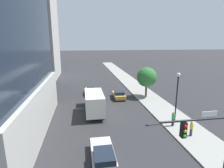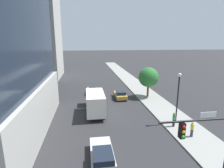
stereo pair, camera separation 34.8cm
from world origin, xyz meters
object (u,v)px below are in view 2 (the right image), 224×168
(traffic_light_pole, at_px, (207,136))
(car_white, at_px, (92,91))
(street_tree, at_px, (148,77))
(car_silver, at_px, (102,154))
(street_lamp, at_px, (178,91))
(pedestrian_green_shirt, at_px, (174,119))
(box_truck, at_px, (95,101))
(pedestrian_yellow_shirt, at_px, (192,129))
(construction_building, at_px, (30,14))
(car_gold, at_px, (120,95))

(traffic_light_pole, relative_size, car_white, 1.19)
(traffic_light_pole, height_order, street_tree, traffic_light_pole)
(traffic_light_pole, height_order, car_silver, traffic_light_pole)
(car_silver, bearing_deg, street_lamp, 31.33)
(car_silver, xyz_separation_m, pedestrian_green_shirt, (8.97, 5.01, 0.32))
(box_truck, height_order, pedestrian_yellow_shirt, box_truck)
(traffic_light_pole, xyz_separation_m, street_tree, (3.21, 20.58, -0.21))
(construction_building, height_order, car_gold, construction_building)
(street_lamp, height_order, car_white, street_lamp)
(car_gold, relative_size, pedestrian_yellow_shirt, 2.47)
(car_silver, height_order, box_truck, box_truck)
(construction_building, relative_size, box_truck, 4.88)
(construction_building, distance_m, traffic_light_pole, 50.27)
(box_truck, bearing_deg, street_tree, 30.38)
(car_white, bearing_deg, car_silver, -90.00)
(street_tree, xyz_separation_m, car_silver, (-9.88, -16.87, -3.01))
(car_gold, bearing_deg, construction_building, 131.34)
(construction_building, height_order, pedestrian_green_shirt, construction_building)
(street_lamp, distance_m, car_silver, 11.88)
(traffic_light_pole, distance_m, car_gold, 20.94)
(street_lamp, height_order, box_truck, street_lamp)
(pedestrian_green_shirt, bearing_deg, pedestrian_yellow_shirt, -72.60)
(pedestrian_yellow_shirt, bearing_deg, car_white, 118.48)
(traffic_light_pole, xyz_separation_m, street_lamp, (3.02, 9.62, 0.26))
(construction_building, distance_m, car_gold, 34.37)
(car_silver, relative_size, pedestrian_green_shirt, 2.56)
(street_tree, bearing_deg, car_silver, -120.37)
(car_gold, height_order, car_white, car_gold)
(traffic_light_pole, distance_m, car_white, 25.32)
(car_silver, bearing_deg, car_white, 90.00)
(box_truck, distance_m, pedestrian_yellow_shirt, 13.00)
(construction_building, xyz_separation_m, box_truck, (15.20, -28.57, -15.14))
(construction_building, height_order, car_white, construction_building)
(pedestrian_green_shirt, bearing_deg, traffic_light_pole, -104.72)
(street_lamp, height_order, car_gold, street_lamp)
(street_lamp, bearing_deg, pedestrian_green_shirt, -129.16)
(car_white, bearing_deg, street_tree, -20.13)
(street_lamp, xyz_separation_m, car_gold, (-4.88, 10.99, -3.51))
(car_gold, bearing_deg, traffic_light_pole, -84.84)
(car_silver, xyz_separation_m, pedestrian_yellow_shirt, (9.75, 2.52, 0.28))
(street_lamp, relative_size, car_gold, 1.51)
(construction_building, bearing_deg, traffic_light_pole, -63.23)
(car_silver, bearing_deg, construction_building, 110.98)
(traffic_light_pole, bearing_deg, car_silver, 150.93)
(traffic_light_pole, distance_m, car_silver, 8.29)
(car_gold, distance_m, pedestrian_green_shirt, 12.59)
(street_lamp, xyz_separation_m, car_silver, (-9.70, -5.91, -3.49))
(car_gold, bearing_deg, street_lamp, -66.05)
(car_white, height_order, pedestrian_yellow_shirt, pedestrian_yellow_shirt)
(street_lamp, distance_m, pedestrian_green_shirt, 3.37)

